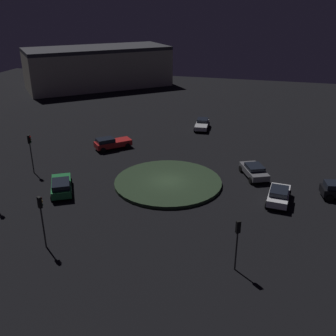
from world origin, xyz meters
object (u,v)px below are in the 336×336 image
traffic_light_southwest (41,212)px  traffic_light_southeast (237,235)px  car_red (111,143)px  traffic_light_west (30,146)px  store_building (98,67)px  car_green (61,186)px  car_silver (202,124)px  car_white (279,195)px  car_grey (254,171)px

traffic_light_southwest → traffic_light_southeast: (14.25, 1.06, -0.25)m
car_red → traffic_light_west: bearing=-163.5°
traffic_light_southwest → store_building: bearing=45.4°
car_green → store_building: (-17.51, 47.45, 3.34)m
car_silver → store_building: size_ratio=0.14×
car_silver → traffic_light_southeast: 32.31m
traffic_light_west → car_silver: bearing=49.2°
car_green → traffic_light_southeast: bearing=-142.0°
traffic_light_southeast → store_building: 65.15m
car_white → traffic_light_west: bearing=-84.7°
car_white → store_building: 58.16m
car_white → car_grey: bearing=-148.2°
car_white → traffic_light_southwest: 21.01m
car_red → traffic_light_southeast: 26.78m
traffic_light_southwest → traffic_light_west: bearing=61.1°
car_green → car_silver: car_green is taller
car_grey → traffic_light_southwest: bearing=-65.0°
car_red → store_building: (-17.47, 34.83, 3.33)m
car_grey → store_building: (-35.43, 38.74, 3.38)m
car_red → traffic_light_southwest: size_ratio=1.04×
traffic_light_southeast → car_green: bearing=33.4°
car_red → car_green: bearing=-133.1°
car_silver → car_red: (-9.52, -11.19, 0.10)m
car_silver → traffic_light_southwest: bearing=-15.2°
car_green → car_grey: size_ratio=1.05×
car_white → traffic_light_southeast: bearing=-9.4°
car_silver → traffic_light_west: bearing=-40.7°
car_green → traffic_light_southeast: (17.64, -7.39, 2.04)m
car_white → store_building: size_ratio=0.14×
car_green → car_silver: size_ratio=1.12×
car_silver → store_building: store_building is taller
car_red → car_grey: bearing=-55.6°
car_grey → store_building: store_building is taller
traffic_light_west → car_red: bearing=55.1°
car_grey → car_green: bearing=-88.9°
car_white → traffic_light_southeast: (-2.85, -10.93, 2.05)m
traffic_light_southeast → store_building: store_building is taller
car_green → car_white: car_green is taller
car_grey → car_silver: (-8.43, 15.10, -0.05)m
car_silver → traffic_light_west: size_ratio=1.00×
car_white → traffic_light_west: (-25.85, -0.04, 2.30)m
traffic_light_southwest → car_green: bearing=46.8°
car_grey → car_white: (2.58, -5.16, 0.03)m
store_building → traffic_light_west: bearing=64.7°
car_white → traffic_light_west: traffic_light_west is taller
traffic_light_southwest → car_white: bearing=-30.1°
car_green → car_white: size_ratio=1.14×
car_white → traffic_light_west: 25.95m
traffic_light_southwest → car_silver: bearing=14.2°
car_green → car_red: size_ratio=1.07×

